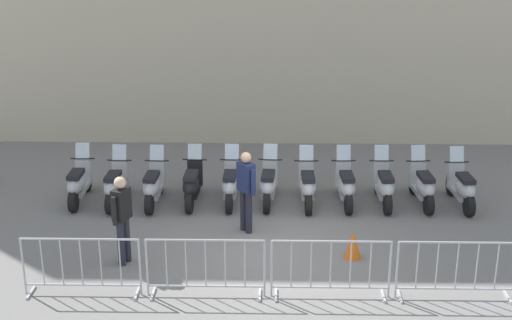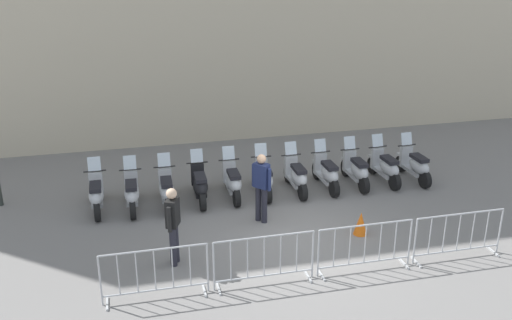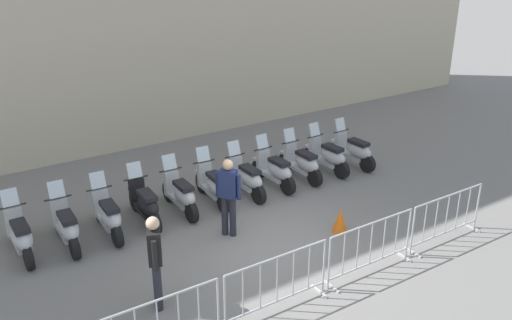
% 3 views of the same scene
% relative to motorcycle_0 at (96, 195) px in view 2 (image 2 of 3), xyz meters
% --- Properties ---
extents(ground_plane, '(120.00, 120.00, 0.00)m').
position_rel_motorcycle_0_xyz_m(ground_plane, '(4.70, -1.58, -0.45)').
color(ground_plane, slate).
extents(motorcycle_0, '(0.68, 1.71, 1.24)m').
position_rel_motorcycle_0_xyz_m(motorcycle_0, '(0.00, 0.00, 0.00)').
color(motorcycle_0, black).
rests_on(motorcycle_0, ground).
extents(motorcycle_1, '(0.64, 1.72, 1.24)m').
position_rel_motorcycle_0_xyz_m(motorcycle_1, '(0.87, 0.05, 0.00)').
color(motorcycle_1, black).
rests_on(motorcycle_1, ground).
extents(motorcycle_2, '(0.63, 1.72, 1.24)m').
position_rel_motorcycle_0_xyz_m(motorcycle_2, '(1.72, 0.21, 0.00)').
color(motorcycle_2, black).
rests_on(motorcycle_2, ground).
extents(motorcycle_3, '(0.63, 1.72, 1.24)m').
position_rel_motorcycle_0_xyz_m(motorcycle_3, '(2.55, 0.45, 0.00)').
color(motorcycle_3, black).
rests_on(motorcycle_3, ground).
extents(motorcycle_4, '(0.65, 1.72, 1.24)m').
position_rel_motorcycle_0_xyz_m(motorcycle_4, '(3.40, 0.63, 0.00)').
color(motorcycle_4, black).
rests_on(motorcycle_4, ground).
extents(motorcycle_5, '(0.60, 1.72, 1.24)m').
position_rel_motorcycle_0_xyz_m(motorcycle_5, '(4.24, 0.81, 0.00)').
color(motorcycle_5, black).
rests_on(motorcycle_5, ground).
extents(motorcycle_6, '(0.68, 1.71, 1.24)m').
position_rel_motorcycle_0_xyz_m(motorcycle_6, '(5.11, 0.91, 0.00)').
color(motorcycle_6, black).
rests_on(motorcycle_6, ground).
extents(motorcycle_7, '(0.70, 1.71, 1.24)m').
position_rel_motorcycle_0_xyz_m(motorcycle_7, '(5.96, 1.09, 0.00)').
color(motorcycle_7, black).
rests_on(motorcycle_7, ground).
extents(motorcycle_8, '(0.68, 1.71, 1.24)m').
position_rel_motorcycle_0_xyz_m(motorcycle_8, '(6.80, 1.27, 0.00)').
color(motorcycle_8, black).
rests_on(motorcycle_8, ground).
extents(motorcycle_9, '(0.73, 1.70, 1.24)m').
position_rel_motorcycle_0_xyz_m(motorcycle_9, '(7.66, 1.43, 0.00)').
color(motorcycle_9, black).
rests_on(motorcycle_9, ground).
extents(motorcycle_10, '(0.73, 1.70, 1.24)m').
position_rel_motorcycle_0_xyz_m(motorcycle_10, '(8.52, 1.53, 0.00)').
color(motorcycle_10, black).
rests_on(motorcycle_10, ground).
extents(barrier_segment_0, '(2.01, 0.78, 1.07)m').
position_rel_motorcycle_0_xyz_m(barrier_segment_0, '(1.88, -3.85, 0.07)').
color(barrier_segment_0, '#B2B5B7').
rests_on(barrier_segment_0, ground).
extents(barrier_segment_1, '(2.01, 0.78, 1.07)m').
position_rel_motorcycle_0_xyz_m(barrier_segment_1, '(3.97, -3.46, 0.07)').
color(barrier_segment_1, '#B2B5B7').
rests_on(barrier_segment_1, ground).
extents(barrier_segment_2, '(2.01, 0.78, 1.07)m').
position_rel_motorcycle_0_xyz_m(barrier_segment_2, '(6.06, -3.07, 0.07)').
color(barrier_segment_2, '#B2B5B7').
rests_on(barrier_segment_2, ground).
extents(barrier_segment_3, '(2.01, 0.78, 1.07)m').
position_rel_motorcycle_0_xyz_m(barrier_segment_3, '(8.15, -2.67, 0.07)').
color(barrier_segment_3, '#B2B5B7').
rests_on(barrier_segment_3, ground).
extents(officer_near_row_end, '(0.29, 0.54, 1.73)m').
position_rel_motorcycle_0_xyz_m(officer_near_row_end, '(2.14, -2.60, 0.53)').
color(officer_near_row_end, '#23232D').
rests_on(officer_near_row_end, ground).
extents(officer_mid_plaza, '(0.44, 0.40, 1.73)m').
position_rel_motorcycle_0_xyz_m(officer_mid_plaza, '(4.07, -0.75, 0.53)').
color(officer_mid_plaza, '#23232D').
rests_on(officer_mid_plaza, ground).
extents(traffic_cone, '(0.32, 0.32, 0.55)m').
position_rel_motorcycle_0_xyz_m(traffic_cone, '(6.33, -1.52, -0.18)').
color(traffic_cone, orange).
rests_on(traffic_cone, ground).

